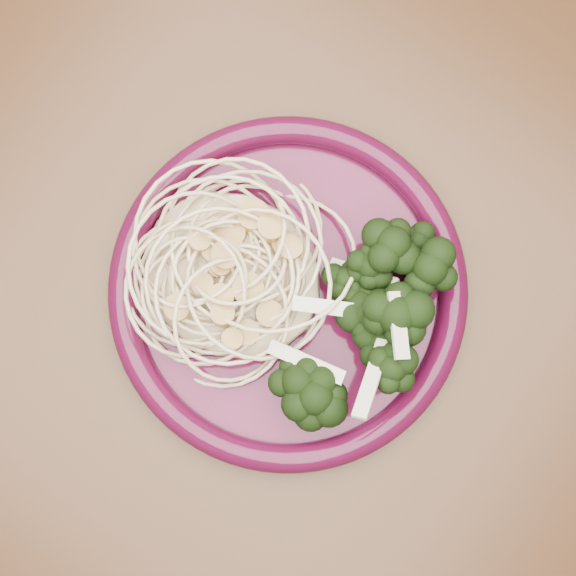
{
  "coord_description": "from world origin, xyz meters",
  "views": [
    {
      "loc": [
        -0.06,
        -0.01,
        1.32
      ],
      "look_at": [
        -0.1,
        0.06,
        0.77
      ],
      "focal_mm": 50.0,
      "sensor_mm": 36.0,
      "label": 1
    }
  ],
  "objects": [
    {
      "name": "onion_garnish",
      "position": [
        -0.06,
        0.07,
        0.81
      ],
      "size": [
        0.09,
        0.11,
        0.05
      ],
      "primitive_type": null,
      "rotation": [
        0.0,
        0.0,
        0.35
      ],
      "color": "beige",
      "rests_on": "broccoli_pile"
    },
    {
      "name": "spaghetti_pile",
      "position": [
        -0.14,
        0.04,
        0.77
      ],
      "size": [
        0.16,
        0.15,
        0.03
      ],
      "primitive_type": "ellipsoid",
      "rotation": [
        0.0,
        0.0,
        0.35
      ],
      "color": "beige",
      "rests_on": "dinner_plate"
    },
    {
      "name": "dining_table",
      "position": [
        0.0,
        0.0,
        0.65
      ],
      "size": [
        1.2,
        0.8,
        0.75
      ],
      "color": "#472814",
      "rests_on": "ground"
    },
    {
      "name": "dinner_plate",
      "position": [
        -0.1,
        0.06,
        0.76
      ],
      "size": [
        0.33,
        0.33,
        0.02
      ],
      "rotation": [
        0.0,
        0.0,
        0.35
      ],
      "color": "#450A25",
      "rests_on": "dining_table"
    },
    {
      "name": "scallop_cluster",
      "position": [
        -0.14,
        0.04,
        0.8
      ],
      "size": [
        0.13,
        0.13,
        0.03
      ],
      "primitive_type": null,
      "rotation": [
        0.0,
        0.0,
        0.35
      ],
      "color": "tan",
      "rests_on": "spaghetti_pile"
    },
    {
      "name": "broccoli_pile",
      "position": [
        -0.06,
        0.07,
        0.78
      ],
      "size": [
        0.13,
        0.17,
        0.05
      ],
      "primitive_type": "ellipsoid",
      "rotation": [
        0.0,
        0.0,
        0.35
      ],
      "color": "black",
      "rests_on": "dinner_plate"
    }
  ]
}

